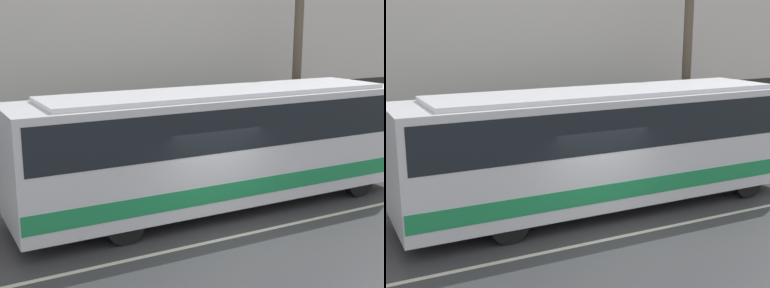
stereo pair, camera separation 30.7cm
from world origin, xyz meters
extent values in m
plane|color=#38383A|center=(0.00, 0.00, 0.00)|extent=(60.00, 60.00, 0.00)
cube|color=gray|center=(0.00, 5.54, 0.07)|extent=(60.00, 3.08, 0.14)
cube|color=silver|center=(0.00, 7.23, 5.28)|extent=(60.00, 0.30, 10.56)
cube|color=#2D2B28|center=(0.00, 7.06, 1.32)|extent=(60.00, 0.06, 2.64)
cube|color=beige|center=(0.00, 0.00, 0.00)|extent=(54.00, 0.14, 0.01)
cube|color=silver|center=(0.89, 2.02, 1.78)|extent=(11.45, 2.58, 2.85)
cube|color=#1E8C4C|center=(0.89, 2.02, 0.90)|extent=(11.39, 2.60, 0.45)
cube|color=black|center=(0.89, 2.02, 2.48)|extent=(11.11, 2.60, 1.08)
cube|color=orange|center=(6.56, 2.02, 3.01)|extent=(0.12, 1.93, 0.28)
cube|color=silver|center=(0.89, 2.02, 3.26)|extent=(9.73, 2.19, 0.12)
cylinder|color=black|center=(5.01, 0.89, 0.48)|extent=(0.97, 0.28, 0.97)
cylinder|color=black|center=(5.01, 3.15, 0.48)|extent=(0.97, 0.28, 0.97)
cylinder|color=black|center=(-2.44, 0.89, 0.48)|extent=(0.97, 0.28, 0.97)
cylinder|color=black|center=(-2.44, 3.15, 0.48)|extent=(0.97, 0.28, 0.97)
cylinder|color=brown|center=(5.72, 4.84, 3.85)|extent=(0.32, 0.32, 7.41)
cylinder|color=#333338|center=(2.48, 5.36, 0.81)|extent=(0.36, 0.36, 1.34)
sphere|color=tan|center=(2.48, 5.36, 1.61)|extent=(0.25, 0.25, 0.25)
camera|label=1|loc=(-6.63, -10.21, 5.13)|focal=50.00mm
camera|label=2|loc=(-6.36, -10.35, 5.13)|focal=50.00mm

